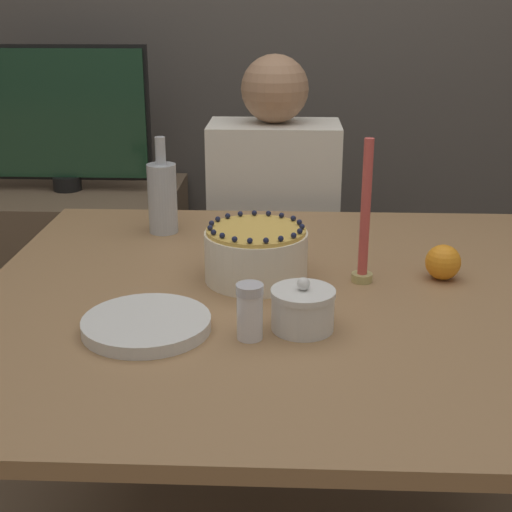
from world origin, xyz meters
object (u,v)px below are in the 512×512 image
(bottle, at_px, (162,196))
(person_man_blue_shirt, at_px, (273,269))
(sugar_bowl, at_px, (303,309))
(tv_monitor, at_px, (61,117))
(candle, at_px, (365,224))
(cake, at_px, (256,254))
(sugar_shaker, at_px, (250,311))

(bottle, relative_size, person_man_blue_shirt, 0.21)
(sugar_bowl, height_order, tv_monitor, tv_monitor)
(tv_monitor, bearing_deg, bottle, -56.15)
(candle, xyz_separation_m, bottle, (-0.48, 0.32, -0.03))
(candle, distance_m, tv_monitor, 1.39)
(candle, height_order, tv_monitor, tv_monitor)
(sugar_bowl, distance_m, bottle, 0.67)
(cake, relative_size, tv_monitor, 0.36)
(person_man_blue_shirt, bearing_deg, bottle, 55.27)
(sugar_bowl, xyz_separation_m, tv_monitor, (-0.81, 1.26, 0.15))
(sugar_shaker, xyz_separation_m, tv_monitor, (-0.72, 1.30, 0.14))
(bottle, height_order, tv_monitor, tv_monitor)
(bottle, xyz_separation_m, person_man_blue_shirt, (0.28, 0.40, -0.35))
(person_man_blue_shirt, bearing_deg, sugar_bowl, 94.21)
(sugar_shaker, xyz_separation_m, candle, (0.23, 0.28, 0.08))
(sugar_bowl, distance_m, person_man_blue_shirt, 1.01)
(cake, xyz_separation_m, candle, (0.23, -0.00, 0.07))
(cake, height_order, candle, candle)
(sugar_shaker, relative_size, person_man_blue_shirt, 0.09)
(sugar_bowl, xyz_separation_m, person_man_blue_shirt, (-0.07, 0.97, -0.30))
(sugar_bowl, distance_m, tv_monitor, 1.50)
(sugar_shaker, distance_m, candle, 0.37)
(sugar_bowl, xyz_separation_m, bottle, (-0.35, 0.56, 0.06))
(bottle, bearing_deg, person_man_blue_shirt, 55.27)
(sugar_shaker, bearing_deg, sugar_bowl, 24.03)
(candle, xyz_separation_m, person_man_blue_shirt, (-0.20, 0.73, -0.38))
(cake, bearing_deg, sugar_bowl, -68.32)
(cake, xyz_separation_m, sugar_bowl, (0.10, -0.24, -0.02))
(sugar_bowl, bearing_deg, cake, 111.68)
(candle, xyz_separation_m, tv_monitor, (-0.95, 1.02, 0.06))
(cake, bearing_deg, person_man_blue_shirt, 88.03)
(bottle, bearing_deg, sugar_bowl, -58.15)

